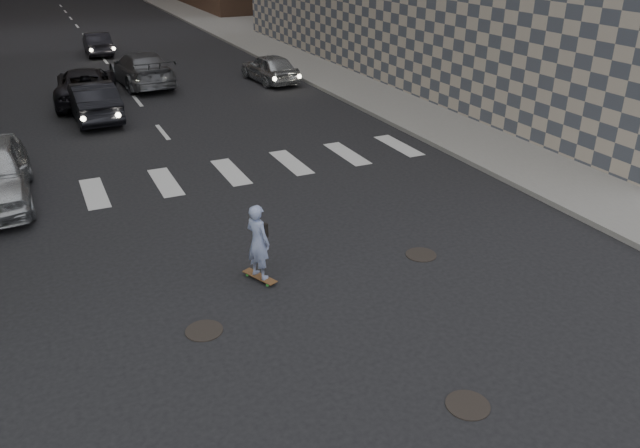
# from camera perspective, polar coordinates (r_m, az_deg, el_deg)

# --- Properties ---
(ground) EXTENTS (160.00, 160.00, 0.00)m
(ground) POSITION_cam_1_polar(r_m,az_deg,el_deg) (11.53, 0.86, -10.45)
(ground) COLOR black
(ground) RESTS_ON ground
(sidewalk_right) EXTENTS (13.00, 80.00, 0.15)m
(sidewalk_right) POSITION_cam_1_polar(r_m,az_deg,el_deg) (34.60, 8.27, 14.07)
(sidewalk_right) COLOR gray
(sidewalk_right) RESTS_ON ground
(manhole_a) EXTENTS (0.70, 0.70, 0.02)m
(manhole_a) POSITION_cam_1_polar(r_m,az_deg,el_deg) (10.42, 13.36, -15.81)
(manhole_a) COLOR black
(manhole_a) RESTS_ON ground
(manhole_b) EXTENTS (0.70, 0.70, 0.02)m
(manhole_b) POSITION_cam_1_polar(r_m,az_deg,el_deg) (11.92, -10.54, -9.56)
(manhole_b) COLOR black
(manhole_b) RESTS_ON ground
(manhole_c) EXTENTS (0.70, 0.70, 0.02)m
(manhole_c) POSITION_cam_1_polar(r_m,az_deg,el_deg) (14.44, 9.22, -2.79)
(manhole_c) COLOR black
(manhole_c) RESTS_ON ground
(skateboarder) EXTENTS (0.60, 0.89, 1.73)m
(skateboarder) POSITION_cam_1_polar(r_m,az_deg,el_deg) (12.92, -5.68, -1.62)
(skateboarder) COLOR brown
(skateboarder) RESTS_ON ground
(traffic_car_a) EXTENTS (1.74, 4.54, 1.48)m
(traffic_car_a) POSITION_cam_1_polar(r_m,az_deg,el_deg) (26.01, -20.06, 10.55)
(traffic_car_a) COLOR black
(traffic_car_a) RESTS_ON ground
(traffic_car_b) EXTENTS (2.53, 5.47, 1.55)m
(traffic_car_b) POSITION_cam_1_polar(r_m,az_deg,el_deg) (31.27, -16.00, 13.48)
(traffic_car_b) COLOR #57585E
(traffic_car_b) RESTS_ON ground
(traffic_car_c) EXTENTS (3.02, 5.50, 1.46)m
(traffic_car_c) POSITION_cam_1_polar(r_m,az_deg,el_deg) (28.78, -20.57, 11.79)
(traffic_car_c) COLOR black
(traffic_car_c) RESTS_ON ground
(traffic_car_d) EXTENTS (1.93, 4.11, 1.36)m
(traffic_car_d) POSITION_cam_1_polar(r_m,az_deg,el_deg) (30.91, -4.63, 14.04)
(traffic_car_d) COLOR #ADB0B4
(traffic_car_d) RESTS_ON ground
(traffic_car_e) EXTENTS (1.44, 3.94, 1.29)m
(traffic_car_e) POSITION_cam_1_polar(r_m,az_deg,el_deg) (40.09, -19.69, 15.28)
(traffic_car_e) COLOR black
(traffic_car_e) RESTS_ON ground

